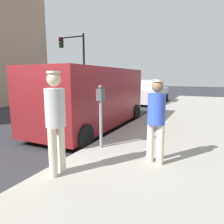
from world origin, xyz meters
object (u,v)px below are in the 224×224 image
pedestrian_in_blue (156,117)px  parked_van (92,97)px  parked_sedan_ahead (150,93)px  parking_meter_near (101,106)px  pedestrian_in_gray (55,116)px  traffic_light_corner (75,56)px

pedestrian_in_blue → parked_van: parked_van is taller
parked_sedan_ahead → parked_van: bearing=-89.0°
parked_van → parked_sedan_ahead: bearing=91.0°
parking_meter_near → pedestrian_in_blue: 1.46m
pedestrian_in_gray → traffic_light_corner: bearing=124.5°
parking_meter_near → parked_van: bearing=126.0°
parked_van → traffic_light_corner: 10.25m
pedestrian_in_blue → traffic_light_corner: 13.92m
parked_van → pedestrian_in_gray: bearing=-67.6°
parking_meter_near → pedestrian_in_gray: bearing=-90.0°
parked_van → traffic_light_corner: traffic_light_corner is taller
pedestrian_in_blue → pedestrian_in_gray: bearing=-139.0°
pedestrian_in_gray → parked_van: 3.94m
pedestrian_in_gray → parked_van: size_ratio=0.34×
pedestrian_in_blue → parked_sedan_ahead: size_ratio=0.37×
pedestrian_in_blue → traffic_light_corner: size_ratio=0.32×
traffic_light_corner → parked_van: bearing=-50.8°
pedestrian_in_blue → parked_van: (-2.92, 2.40, 0.06)m
parked_van → parked_sedan_ahead: 7.98m
pedestrian_in_blue → parked_sedan_ahead: bearing=106.4°
parking_meter_near → parked_van: (-1.50, 2.07, -0.03)m
parking_meter_near → pedestrian_in_gray: size_ratio=0.84×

